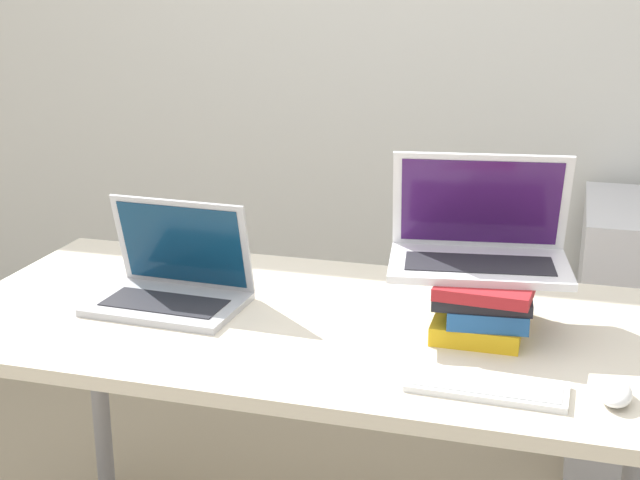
# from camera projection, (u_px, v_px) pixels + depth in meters

# --- Properties ---
(wall_back) EXTENTS (8.00, 0.05, 2.70)m
(wall_back) POSITION_uv_depth(u_px,v_px,m) (423.00, 12.00, 3.03)
(wall_back) COLOR silver
(wall_back) RESTS_ON ground_plane
(desk) EXTENTS (1.59, 0.78, 0.76)m
(desk) POSITION_uv_depth(u_px,v_px,m) (309.00, 350.00, 1.97)
(desk) COLOR beige
(desk) RESTS_ON ground_plane
(laptop_left) EXTENTS (0.34, 0.24, 0.24)m
(laptop_left) POSITION_uv_depth(u_px,v_px,m) (172.00, 284.00, 2.02)
(laptop_left) COLOR #B2B2B7
(laptop_left) RESTS_ON desk
(book_stack) EXTENTS (0.23, 0.28, 0.13)m
(book_stack) POSITION_uv_depth(u_px,v_px,m) (485.00, 300.00, 1.87)
(book_stack) COLOR gold
(book_stack) RESTS_ON desk
(laptop_on_books) EXTENTS (0.40, 0.29, 0.24)m
(laptop_on_books) POSITION_uv_depth(u_px,v_px,m) (479.00, 244.00, 1.88)
(laptop_on_books) COLOR silver
(laptop_on_books) RESTS_ON book_stack
(wireless_keyboard) EXTENTS (0.29, 0.12, 0.01)m
(wireless_keyboard) POSITION_uv_depth(u_px,v_px,m) (487.00, 387.00, 1.61)
(wireless_keyboard) COLOR white
(wireless_keyboard) RESTS_ON desk
(mouse) EXTENTS (0.06, 0.10, 0.03)m
(mouse) POSITION_uv_depth(u_px,v_px,m) (615.00, 392.00, 1.57)
(mouse) COLOR white
(mouse) RESTS_ON desk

